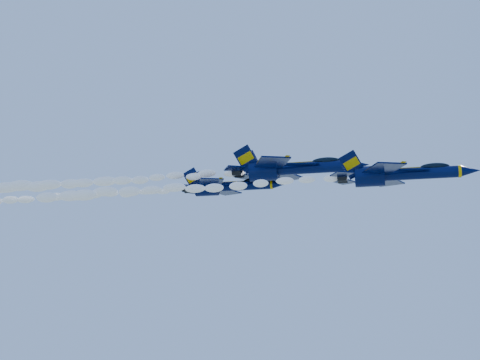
# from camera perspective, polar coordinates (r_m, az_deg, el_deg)

# --- Properties ---
(jet_lead) EXTENTS (15.11, 12.40, 5.62)m
(jet_lead) POSITION_cam_1_polar(r_m,az_deg,el_deg) (68.16, 14.74, 0.55)
(jet_lead) COLOR #030A32
(smoke_trail_jet_lead) EXTENTS (38.27, 1.56, 1.41)m
(smoke_trail_jet_lead) POSITION_cam_1_polar(r_m,az_deg,el_deg) (72.27, -5.96, -0.79)
(smoke_trail_jet_lead) COLOR white
(jet_second) EXTENTS (18.38, 15.08, 6.83)m
(jet_second) POSITION_cam_1_polar(r_m,az_deg,el_deg) (81.39, 4.84, 1.11)
(jet_second) COLOR #030A32
(smoke_trail_jet_second) EXTENTS (38.27, 1.90, 1.71)m
(smoke_trail_jet_second) POSITION_cam_1_polar(r_m,az_deg,el_deg) (89.47, -12.48, -0.11)
(smoke_trail_jet_second) COLOR white
(jet_third) EXTENTS (15.08, 12.37, 5.60)m
(jet_third) POSITION_cam_1_polar(r_m,az_deg,el_deg) (84.94, -1.20, -0.59)
(jet_third) COLOR #030A32
(smoke_trail_jet_third) EXTENTS (38.27, 1.56, 1.40)m
(smoke_trail_jet_third) POSITION_cam_1_polar(r_m,az_deg,el_deg) (94.71, -16.32, -1.53)
(smoke_trail_jet_third) COLOR white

